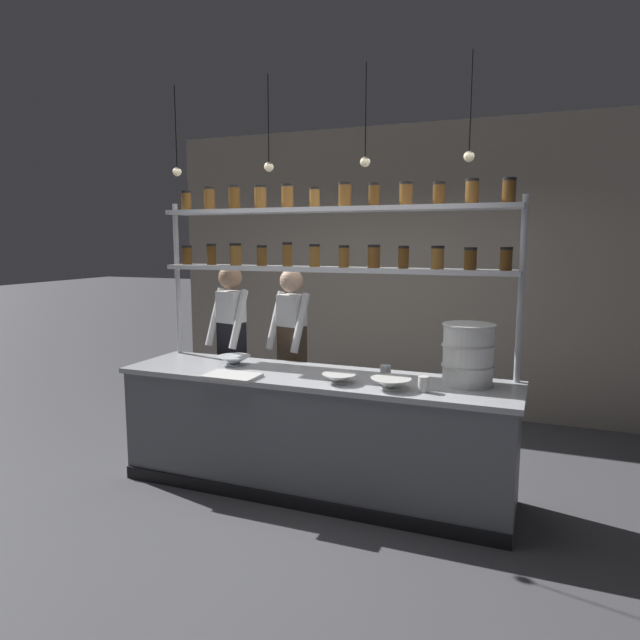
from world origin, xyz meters
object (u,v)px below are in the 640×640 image
cutting_board (232,376)px  serving_cup_front (423,384)px  prep_bowl_near_left (339,379)px  prep_bowl_center_front (391,384)px  chef_center (292,347)px  serving_cup_by_board (385,372)px  prep_bowl_center_back (234,361)px  chef_left (231,342)px  container_stack (468,354)px  spice_shelf_unit (329,243)px

cutting_board → serving_cup_front: 1.41m
prep_bowl_near_left → prep_bowl_center_front: 0.39m
chef_center → serving_cup_by_board: bearing=-17.9°
prep_bowl_near_left → prep_bowl_center_back: prep_bowl_center_back is taller
chef_left → container_stack: 2.29m
spice_shelf_unit → chef_center: size_ratio=1.75×
prep_bowl_center_front → prep_bowl_center_back: bearing=169.3°
prep_bowl_center_front → chef_left: bearing=154.5°
spice_shelf_unit → serving_cup_by_board: (0.55, -0.27, -0.94)m
serving_cup_by_board → prep_bowl_center_back: bearing=179.8°
chef_center → prep_bowl_near_left: bearing=-34.6°
spice_shelf_unit → serving_cup_by_board: spice_shelf_unit is taller
spice_shelf_unit → cutting_board: spice_shelf_unit is taller
prep_bowl_near_left → chef_center: bearing=130.7°
chef_left → spice_shelf_unit: bearing=-4.2°
chef_left → serving_cup_front: (1.98, -0.83, -0.01)m
cutting_board → chef_center: bearing=89.9°
spice_shelf_unit → chef_left: bearing=164.2°
spice_shelf_unit → container_stack: 1.39m
serving_cup_front → container_stack: bearing=50.7°
prep_bowl_center_front → prep_bowl_near_left: bearing=176.6°
chef_center → cutting_board: chef_center is taller
serving_cup_front → prep_bowl_near_left: bearing=178.9°
prep_bowl_center_front → serving_cup_front: serving_cup_front is taller
prep_bowl_near_left → spice_shelf_unit: bearing=118.2°
container_stack → serving_cup_by_board: bearing=-174.4°
container_stack → prep_bowl_center_back: bearing=-178.4°
container_stack → serving_cup_by_board: (-0.58, -0.06, -0.17)m
cutting_board → prep_bowl_center_front: bearing=5.9°
spice_shelf_unit → cutting_board: (-0.52, -0.65, -0.98)m
chef_center → serving_cup_front: 1.69m
chef_left → prep_bowl_center_front: bearing=-13.9°
spice_shelf_unit → prep_bowl_near_left: (0.27, -0.50, -0.96)m
chef_center → serving_cup_by_board: (1.07, -0.69, 0.00)m
cutting_board → prep_bowl_center_back: 0.44m
spice_shelf_unit → serving_cup_by_board: size_ratio=28.61×
serving_cup_front → cutting_board: bearing=-174.6°
chef_center → cutting_board: size_ratio=4.20×
container_stack → prep_bowl_center_front: container_stack is taller
prep_bowl_center_back → serving_cup_front: serving_cup_front is taller
serving_cup_by_board → prep_bowl_center_front: bearing=-67.1°
prep_bowl_near_left → prep_bowl_center_back: size_ratio=0.89×
cutting_board → prep_bowl_center_front: 1.19m
prep_bowl_near_left → serving_cup_by_board: serving_cup_by_board is taller
serving_cup_by_board → spice_shelf_unit: bearing=154.0°
prep_bowl_center_front → chef_center: bearing=141.4°
chef_center → serving_cup_by_board: size_ratio=16.32×
serving_cup_front → serving_cup_by_board: size_ratio=1.04×
container_stack → chef_center: bearing=159.2°
chef_center → container_stack: size_ratio=3.85×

